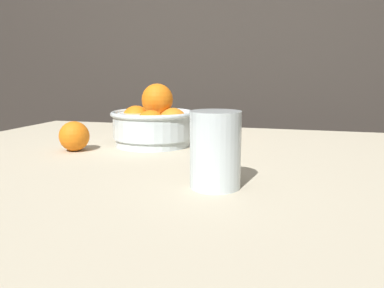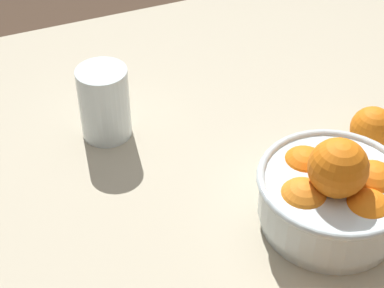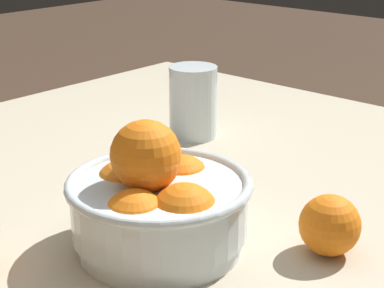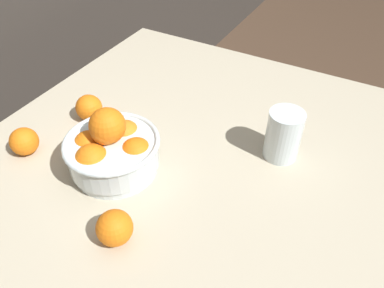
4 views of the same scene
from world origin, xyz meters
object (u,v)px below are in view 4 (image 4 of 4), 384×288
Objects in this scene: orange_loose_near_bowl at (89,108)px; orange_loose_front at (24,141)px; fruit_bowl at (112,149)px; juice_glass at (283,137)px; orange_loose_aside at (115,228)px.

orange_loose_front is at bearing 165.61° from orange_loose_near_bowl.
orange_loose_front is at bearing 104.95° from fruit_bowl.
orange_loose_near_bowl is at bearing 102.35° from juice_glass.
orange_loose_front is 0.95× the size of orange_loose_aside.
orange_loose_aside is (-0.10, -0.35, 0.00)m from orange_loose_front.
orange_loose_near_bowl reaches higher than orange_loose_front.
orange_loose_near_bowl is 0.98× the size of orange_loose_aside.
juice_glass is 0.52m from orange_loose_near_bowl.
juice_glass is 1.74× the size of orange_loose_aside.
fruit_bowl is 3.16× the size of orange_loose_front.
orange_loose_front is (-0.29, 0.55, -0.02)m from juice_glass.
orange_loose_near_bowl is at bearing -14.39° from orange_loose_front.
orange_loose_aside is (-0.39, 0.20, -0.02)m from juice_glass.
fruit_bowl reaches higher than orange_loose_front.
fruit_bowl is at bearing 38.48° from orange_loose_aside.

